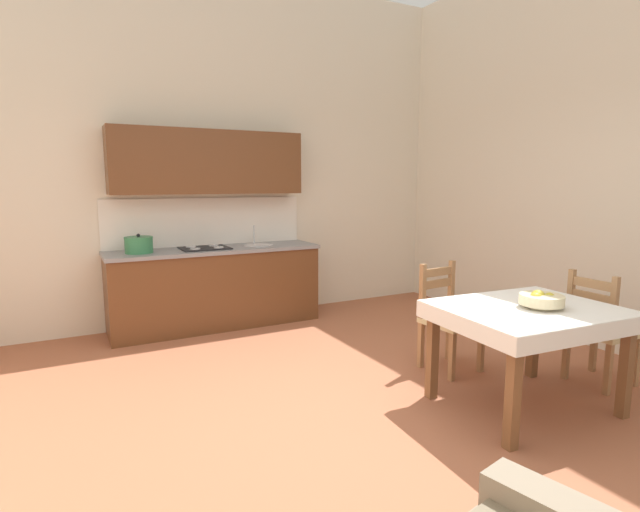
% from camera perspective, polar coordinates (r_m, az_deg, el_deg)
% --- Properties ---
extents(ground_plane, '(6.47, 6.45, 0.10)m').
position_cam_1_polar(ground_plane, '(3.63, 3.29, -18.95)').
color(ground_plane, '#A86042').
extents(wall_back, '(6.47, 0.12, 4.01)m').
position_cam_1_polar(wall_back, '(5.99, -11.91, 11.98)').
color(wall_back, silver).
rests_on(wall_back, ground_plane).
extents(wall_right, '(0.12, 6.45, 4.01)m').
position_cam_1_polar(wall_right, '(5.44, 32.13, 11.24)').
color(wall_right, silver).
rests_on(wall_right, ground_plane).
extents(kitchen_cabinetry, '(2.34, 0.63, 2.20)m').
position_cam_1_polar(kitchen_cabinetry, '(5.66, -12.27, 0.52)').
color(kitchen_cabinetry, brown).
rests_on(kitchen_cabinetry, ground_plane).
extents(dining_table, '(1.29, 1.08, 0.75)m').
position_cam_1_polar(dining_table, '(3.83, 22.96, -7.39)').
color(dining_table, brown).
rests_on(dining_table, ground_plane).
extents(dining_chair_window_side, '(0.43, 0.43, 0.93)m').
position_cam_1_polar(dining_chair_window_side, '(4.59, 29.76, -7.58)').
color(dining_chair_window_side, '#D1BC89').
rests_on(dining_chair_window_side, ground_plane).
extents(dining_chair_kitchen_side, '(0.45, 0.45, 0.93)m').
position_cam_1_polar(dining_chair_kitchen_side, '(4.46, 14.65, -7.15)').
color(dining_chair_kitchen_side, '#D1BC89').
rests_on(dining_chair_kitchen_side, ground_plane).
extents(fruit_bowl, '(0.30, 0.30, 0.12)m').
position_cam_1_polar(fruit_bowl, '(3.79, 24.32, -4.65)').
color(fruit_bowl, beige).
rests_on(fruit_bowl, dining_table).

